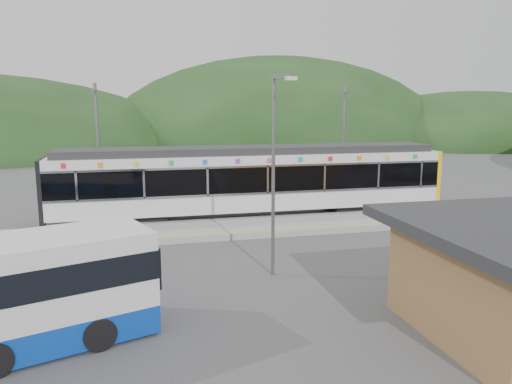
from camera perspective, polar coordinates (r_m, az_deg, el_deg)
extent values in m
plane|color=#4C4C4F|center=(20.63, 1.14, -6.62)|extent=(120.00, 120.00, 0.00)
ellipsoid|color=#1E3D19|center=(76.32, 2.54, 5.49)|extent=(52.00, 39.00, 26.00)
ellipsoid|color=#1E3D19|center=(83.92, 23.23, 5.10)|extent=(44.00, 33.00, 16.00)
cube|color=#9E9E99|center=(23.69, -0.87, -4.06)|extent=(26.00, 3.20, 0.30)
cube|color=yellow|center=(22.42, -0.15, -4.46)|extent=(26.00, 0.10, 0.01)
cube|color=black|center=(25.75, -13.69, -2.87)|extent=(3.20, 2.20, 0.56)
cube|color=black|center=(28.31, 11.37, -1.63)|extent=(3.20, 2.20, 0.56)
cube|color=silver|center=(26.24, -0.55, -0.69)|extent=(20.00, 2.90, 0.92)
cube|color=black|center=(26.05, -0.56, 1.87)|extent=(20.00, 2.96, 1.45)
cube|color=silver|center=(24.71, 0.22, -0.15)|extent=(20.00, 0.05, 0.10)
cube|color=silver|center=(24.51, 0.23, 2.95)|extent=(20.00, 0.05, 0.10)
cube|color=silver|center=(25.93, -0.56, 3.95)|extent=(20.00, 2.90, 0.45)
cube|color=#2D2D30|center=(25.89, -0.56, 4.84)|extent=(19.40, 2.50, 0.36)
cube|color=yellow|center=(30.00, 18.65, 1.79)|extent=(0.24, 2.92, 3.00)
cube|color=black|center=(25.81, -22.97, 0.27)|extent=(0.20, 2.92, 3.00)
cube|color=silver|center=(24.07, -19.84, 0.61)|extent=(0.10, 0.05, 1.35)
cube|color=silver|center=(23.92, -12.69, 0.90)|extent=(0.10, 0.05, 1.35)
cube|color=silver|center=(24.14, -5.55, 1.18)|extent=(0.10, 0.05, 1.35)
cube|color=silver|center=(24.72, 1.35, 1.43)|extent=(0.10, 0.05, 1.35)
cube|color=silver|center=(25.65, 7.85, 1.65)|extent=(0.10, 0.05, 1.35)
cube|color=silver|center=(26.88, 13.82, 1.83)|extent=(0.10, 0.05, 1.35)
cube|color=silver|center=(28.11, 18.36, 1.96)|extent=(0.10, 0.05, 1.35)
cube|color=red|center=(24.02, -21.16, 2.81)|extent=(0.22, 0.04, 0.22)
cube|color=orange|center=(23.86, -17.34, 2.99)|extent=(0.22, 0.04, 0.22)
cube|color=yellow|center=(23.80, -13.50, 3.15)|extent=(0.22, 0.04, 0.22)
cube|color=green|center=(23.85, -9.65, 3.30)|extent=(0.22, 0.04, 0.22)
cube|color=blue|center=(24.01, -5.83, 3.43)|extent=(0.22, 0.04, 0.22)
cube|color=purple|center=(24.27, -2.08, 3.54)|extent=(0.22, 0.04, 0.22)
cube|color=#E54C8C|center=(24.64, 1.58, 3.64)|extent=(0.22, 0.04, 0.22)
cube|color=#19A5A5|center=(25.10, 5.12, 3.72)|extent=(0.22, 0.04, 0.22)
cube|color=red|center=(25.65, 8.51, 3.78)|extent=(0.22, 0.04, 0.22)
cube|color=orange|center=(26.29, 11.76, 3.83)|extent=(0.22, 0.04, 0.22)
cube|color=yellow|center=(27.01, 14.84, 3.87)|extent=(0.22, 0.04, 0.22)
cube|color=green|center=(27.80, 17.75, 3.89)|extent=(0.22, 0.04, 0.22)
cylinder|color=slate|center=(27.91, -17.58, 4.58)|extent=(0.18, 0.18, 7.00)
cube|color=slate|center=(27.02, -18.05, 10.98)|extent=(0.08, 1.80, 0.08)
cylinder|color=slate|center=(30.32, 9.94, 5.28)|extent=(0.18, 0.18, 7.00)
cube|color=slate|center=(29.50, 10.75, 11.16)|extent=(0.08, 1.80, 0.08)
cylinder|color=black|center=(14.03, -18.70, -13.54)|extent=(1.58, 2.54, 0.82)
cylinder|color=slate|center=(16.92, 1.98, 1.67)|extent=(0.12, 0.12, 6.89)
cube|color=slate|center=(16.27, 2.55, 13.10)|extent=(0.43, 1.14, 0.12)
cube|color=silver|center=(15.77, 3.08, 12.86)|extent=(0.39, 0.27, 0.12)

